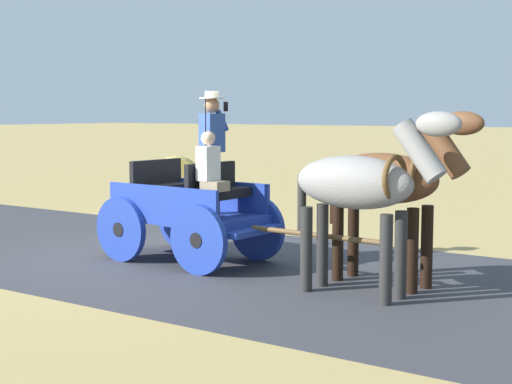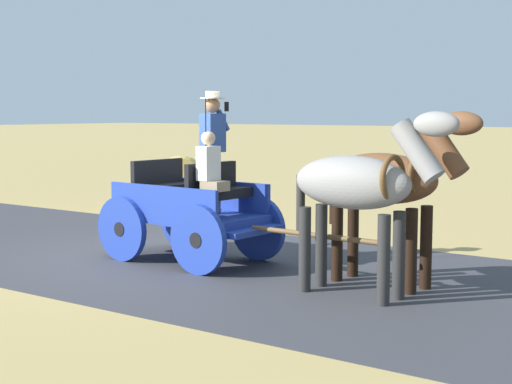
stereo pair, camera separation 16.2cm
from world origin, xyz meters
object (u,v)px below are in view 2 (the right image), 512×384
at_px(horse_near_side, 389,182).
at_px(hay_bale, 180,184).
at_px(horse_off_side, 360,187).
at_px(horse_drawn_carriage, 194,207).

bearing_deg(horse_near_side, hay_bale, -120.38).
relative_size(horse_near_side, horse_off_side, 1.00).
distance_m(horse_off_side, hay_bale, 8.53).
relative_size(horse_off_side, hay_bale, 1.84).
distance_m(horse_drawn_carriage, horse_near_side, 3.09).
distance_m(horse_near_side, hay_bale, 8.19).
bearing_deg(horse_drawn_carriage, horse_near_side, 93.19).
bearing_deg(hay_bale, horse_near_side, 59.62).
bearing_deg(horse_drawn_carriage, hay_bale, -137.09).
height_order(horse_near_side, hay_bale, horse_near_side).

